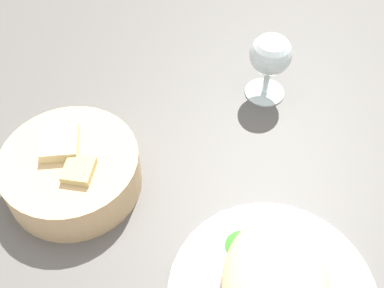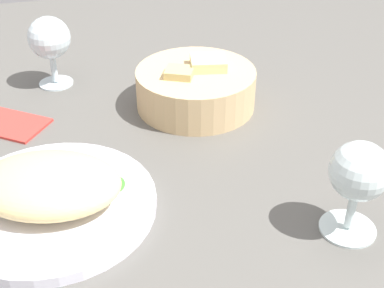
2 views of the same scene
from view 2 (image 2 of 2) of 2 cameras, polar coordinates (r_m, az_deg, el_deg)
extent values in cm
cube|color=#585651|center=(73.75, -4.33, -1.60)|extent=(140.00, 140.00, 2.00)
cylinder|color=white|center=(65.20, -14.75, -6.34)|extent=(24.64, 24.64, 1.40)
ellipsoid|color=#E4C984|center=(63.30, -15.15, -4.17)|extent=(20.16, 17.41, 4.85)
cone|color=#3A8B2D|center=(65.44, -9.15, -3.97)|extent=(4.50, 4.50, 1.09)
cylinder|color=#D3B07D|center=(82.80, 0.40, 5.97)|extent=(18.42, 18.42, 6.04)
cube|color=beige|center=(82.98, 1.73, 7.50)|extent=(6.19, 5.77, 5.34)
cube|color=tan|center=(80.20, -1.34, 6.72)|extent=(5.24, 5.06, 4.05)
cylinder|color=silver|center=(63.26, 16.31, -8.57)|extent=(6.38, 6.38, 0.60)
cylinder|color=silver|center=(61.67, 16.67, -6.85)|extent=(1.00, 1.00, 4.37)
sphere|color=silver|center=(58.44, 17.51, -2.78)|extent=(6.49, 6.49, 6.49)
cylinder|color=silver|center=(93.58, -14.35, 6.42)|extent=(5.68, 5.68, 0.60)
cylinder|color=silver|center=(92.54, -14.55, 7.76)|extent=(1.00, 1.00, 4.27)
sphere|color=silver|center=(90.35, -15.05, 10.94)|extent=(6.88, 6.88, 6.88)
cube|color=red|center=(83.48, -19.06, 2.16)|extent=(12.99, 12.22, 0.80)
camera|label=1|loc=(0.71, -42.22, 38.59)|focal=44.44mm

